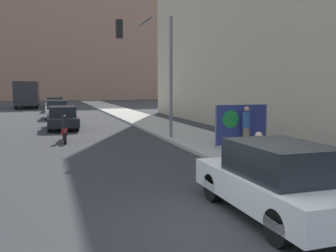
{
  "coord_description": "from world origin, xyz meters",
  "views": [
    {
      "loc": [
        -3.29,
        -6.25,
        2.65
      ],
      "look_at": [
        0.33,
        5.0,
        1.39
      ],
      "focal_mm": 40.0,
      "sensor_mm": 36.0,
      "label": 1
    }
  ],
  "objects_px": {
    "jogger_on_sidewalk": "(246,127)",
    "motorcycle_on_road": "(64,130)",
    "city_bus_on_road": "(27,93)",
    "protest_banner": "(241,125)",
    "car_on_road_distant": "(55,104)",
    "seated_protester": "(259,150)",
    "parked_car_curbside": "(276,180)",
    "traffic_light_pole": "(152,56)",
    "car_on_road_nearest": "(62,118)",
    "car_on_road_midblock": "(57,109)"
  },
  "relations": [
    {
      "from": "city_bus_on_road",
      "to": "car_on_road_midblock",
      "type": "bearing_deg",
      "value": -80.25
    },
    {
      "from": "parked_car_curbside",
      "to": "car_on_road_midblock",
      "type": "distance_m",
      "value": 25.99
    },
    {
      "from": "car_on_road_nearest",
      "to": "city_bus_on_road",
      "type": "xyz_separation_m",
      "value": [
        -3.23,
        25.98,
        1.14
      ]
    },
    {
      "from": "car_on_road_nearest",
      "to": "traffic_light_pole",
      "type": "bearing_deg",
      "value": -58.05
    },
    {
      "from": "car_on_road_distant",
      "to": "city_bus_on_road",
      "type": "height_order",
      "value": "city_bus_on_road"
    },
    {
      "from": "seated_protester",
      "to": "city_bus_on_road",
      "type": "height_order",
      "value": "city_bus_on_road"
    },
    {
      "from": "car_on_road_midblock",
      "to": "car_on_road_distant",
      "type": "distance_m",
      "value": 8.96
    },
    {
      "from": "seated_protester",
      "to": "jogger_on_sidewalk",
      "type": "xyz_separation_m",
      "value": [
        1.73,
        3.82,
        0.26
      ]
    },
    {
      "from": "seated_protester",
      "to": "motorcycle_on_road",
      "type": "bearing_deg",
      "value": 122.3
    },
    {
      "from": "car_on_road_nearest",
      "to": "car_on_road_midblock",
      "type": "relative_size",
      "value": 0.94
    },
    {
      "from": "jogger_on_sidewalk",
      "to": "protest_banner",
      "type": "bearing_deg",
      "value": -60.49
    },
    {
      "from": "seated_protester",
      "to": "traffic_light_pole",
      "type": "relative_size",
      "value": 0.2
    },
    {
      "from": "parked_car_curbside",
      "to": "city_bus_on_road",
      "type": "relative_size",
      "value": 0.41
    },
    {
      "from": "parked_car_curbside",
      "to": "protest_banner",
      "type": "bearing_deg",
      "value": 66.12
    },
    {
      "from": "motorcycle_on_road",
      "to": "traffic_light_pole",
      "type": "bearing_deg",
      "value": -12.69
    },
    {
      "from": "jogger_on_sidewalk",
      "to": "parked_car_curbside",
      "type": "height_order",
      "value": "jogger_on_sidewalk"
    },
    {
      "from": "car_on_road_distant",
      "to": "protest_banner",
      "type": "bearing_deg",
      "value": -75.78
    },
    {
      "from": "city_bus_on_road",
      "to": "motorcycle_on_road",
      "type": "xyz_separation_m",
      "value": [
        3.11,
        -31.52,
        -1.31
      ]
    },
    {
      "from": "car_on_road_distant",
      "to": "city_bus_on_road",
      "type": "relative_size",
      "value": 0.42
    },
    {
      "from": "city_bus_on_road",
      "to": "motorcycle_on_road",
      "type": "relative_size",
      "value": 4.68
    },
    {
      "from": "seated_protester",
      "to": "parked_car_curbside",
      "type": "xyz_separation_m",
      "value": [
        -1.6,
        -3.25,
        0.0
      ]
    },
    {
      "from": "car_on_road_midblock",
      "to": "seated_protester",
      "type": "bearing_deg",
      "value": -76.79
    },
    {
      "from": "jogger_on_sidewalk",
      "to": "traffic_light_pole",
      "type": "relative_size",
      "value": 0.29
    },
    {
      "from": "seated_protester",
      "to": "protest_banner",
      "type": "height_order",
      "value": "protest_banner"
    },
    {
      "from": "motorcycle_on_road",
      "to": "car_on_road_nearest",
      "type": "bearing_deg",
      "value": 88.84
    },
    {
      "from": "car_on_road_distant",
      "to": "car_on_road_midblock",
      "type": "bearing_deg",
      "value": -90.14
    },
    {
      "from": "traffic_light_pole",
      "to": "motorcycle_on_road",
      "type": "xyz_separation_m",
      "value": [
        -4.15,
        0.93,
        -3.53
      ]
    },
    {
      "from": "car_on_road_nearest",
      "to": "city_bus_on_road",
      "type": "bearing_deg",
      "value": 97.08
    },
    {
      "from": "traffic_light_pole",
      "to": "car_on_road_nearest",
      "type": "xyz_separation_m",
      "value": [
        -4.04,
        6.47,
        -3.36
      ]
    },
    {
      "from": "jogger_on_sidewalk",
      "to": "city_bus_on_road",
      "type": "xyz_separation_m",
      "value": [
        -10.08,
        36.56,
        0.85
      ]
    },
    {
      "from": "seated_protester",
      "to": "jogger_on_sidewalk",
      "type": "relative_size",
      "value": 0.68
    },
    {
      "from": "jogger_on_sidewalk",
      "to": "parked_car_curbside",
      "type": "distance_m",
      "value": 7.81
    },
    {
      "from": "seated_protester",
      "to": "city_bus_on_road",
      "type": "xyz_separation_m",
      "value": [
        -8.35,
        40.37,
        1.1
      ]
    },
    {
      "from": "jogger_on_sidewalk",
      "to": "motorcycle_on_road",
      "type": "distance_m",
      "value": 8.61
    },
    {
      "from": "parked_car_curbside",
      "to": "car_on_road_midblock",
      "type": "xyz_separation_m",
      "value": [
        -3.68,
        25.73,
        -0.0
      ]
    },
    {
      "from": "seated_protester",
      "to": "car_on_road_nearest",
      "type": "distance_m",
      "value": 15.28
    },
    {
      "from": "car_on_road_distant",
      "to": "motorcycle_on_road",
      "type": "xyz_separation_m",
      "value": [
        0.02,
        -22.59,
        -0.21
      ]
    },
    {
      "from": "protest_banner",
      "to": "parked_car_curbside",
      "type": "xyz_separation_m",
      "value": [
        -3.26,
        -7.37,
        -0.31
      ]
    },
    {
      "from": "protest_banner",
      "to": "city_bus_on_road",
      "type": "relative_size",
      "value": 0.23
    },
    {
      "from": "traffic_light_pole",
      "to": "parked_car_curbside",
      "type": "bearing_deg",
      "value": -92.62
    },
    {
      "from": "protest_banner",
      "to": "city_bus_on_road",
      "type": "height_order",
      "value": "city_bus_on_road"
    },
    {
      "from": "jogger_on_sidewalk",
      "to": "car_on_road_nearest",
      "type": "distance_m",
      "value": 12.6
    },
    {
      "from": "jogger_on_sidewalk",
      "to": "motorcycle_on_road",
      "type": "bearing_deg",
      "value": -18.3
    },
    {
      "from": "protest_banner",
      "to": "motorcycle_on_road",
      "type": "xyz_separation_m",
      "value": [
        -6.9,
        4.72,
        -0.52
      ]
    },
    {
      "from": "car_on_road_midblock",
      "to": "motorcycle_on_road",
      "type": "bearing_deg",
      "value": -89.83
    },
    {
      "from": "car_on_road_midblock",
      "to": "city_bus_on_road",
      "type": "bearing_deg",
      "value": 99.75
    },
    {
      "from": "protest_banner",
      "to": "city_bus_on_road",
      "type": "bearing_deg",
      "value": 105.45
    },
    {
      "from": "jogger_on_sidewalk",
      "to": "motorcycle_on_road",
      "type": "xyz_separation_m",
      "value": [
        -6.97,
        5.03,
        -0.46
      ]
    },
    {
      "from": "car_on_road_distant",
      "to": "motorcycle_on_road",
      "type": "distance_m",
      "value": 22.59
    },
    {
      "from": "protest_banner",
      "to": "car_on_road_distant",
      "type": "distance_m",
      "value": 28.18
    }
  ]
}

